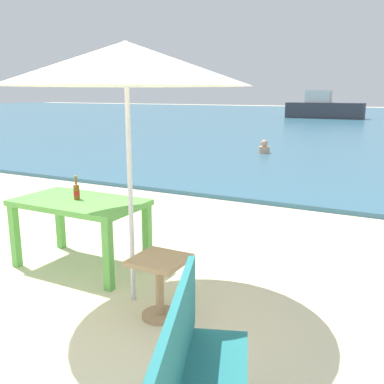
{
  "coord_description": "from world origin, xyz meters",
  "views": [
    {
      "loc": [
        2.03,
        -1.98,
        1.89
      ],
      "look_at": [
        -0.58,
        3.0,
        0.6
      ],
      "focal_mm": 40.78,
      "sensor_mm": 36.0,
      "label": 1
    }
  ],
  "objects_px": {
    "side_table_wood": "(160,279)",
    "boat_barge": "(324,108)",
    "picnic_table_green": "(80,210)",
    "patio_umbrella": "(126,64)",
    "swimmer_person": "(264,148)",
    "bench_teal_center": "(195,382)",
    "beer_bottle_amber": "(76,191)"
  },
  "relations": [
    {
      "from": "side_table_wood",
      "to": "boat_barge",
      "type": "bearing_deg",
      "value": 98.71
    },
    {
      "from": "picnic_table_green",
      "to": "patio_umbrella",
      "type": "bearing_deg",
      "value": -22.37
    },
    {
      "from": "swimmer_person",
      "to": "boat_barge",
      "type": "xyz_separation_m",
      "value": [
        -2.11,
        19.28,
        0.53
      ]
    },
    {
      "from": "patio_umbrella",
      "to": "boat_barge",
      "type": "bearing_deg",
      "value": 98.0
    },
    {
      "from": "patio_umbrella",
      "to": "swimmer_person",
      "type": "bearing_deg",
      "value": 101.48
    },
    {
      "from": "side_table_wood",
      "to": "bench_teal_center",
      "type": "distance_m",
      "value": 1.64
    },
    {
      "from": "patio_umbrella",
      "to": "picnic_table_green",
      "type": "bearing_deg",
      "value": 157.63
    },
    {
      "from": "picnic_table_green",
      "to": "beer_bottle_amber",
      "type": "distance_m",
      "value": 0.21
    },
    {
      "from": "beer_bottle_amber",
      "to": "side_table_wood",
      "type": "bearing_deg",
      "value": -22.07
    },
    {
      "from": "bench_teal_center",
      "to": "swimmer_person",
      "type": "height_order",
      "value": "bench_teal_center"
    },
    {
      "from": "bench_teal_center",
      "to": "boat_barge",
      "type": "height_order",
      "value": "boat_barge"
    },
    {
      "from": "patio_umbrella",
      "to": "boat_barge",
      "type": "height_order",
      "value": "patio_umbrella"
    },
    {
      "from": "swimmer_person",
      "to": "boat_barge",
      "type": "height_order",
      "value": "boat_barge"
    },
    {
      "from": "picnic_table_green",
      "to": "boat_barge",
      "type": "distance_m",
      "value": 28.66
    },
    {
      "from": "boat_barge",
      "to": "side_table_wood",
      "type": "bearing_deg",
      "value": -81.29
    },
    {
      "from": "picnic_table_green",
      "to": "beer_bottle_amber",
      "type": "bearing_deg",
      "value": 168.26
    },
    {
      "from": "beer_bottle_amber",
      "to": "boat_barge",
      "type": "distance_m",
      "value": 28.65
    },
    {
      "from": "patio_umbrella",
      "to": "side_table_wood",
      "type": "bearing_deg",
      "value": -22.19
    },
    {
      "from": "swimmer_person",
      "to": "bench_teal_center",
      "type": "bearing_deg",
      "value": -73.17
    },
    {
      "from": "patio_umbrella",
      "to": "bench_teal_center",
      "type": "bearing_deg",
      "value": -46.08
    },
    {
      "from": "beer_bottle_amber",
      "to": "swimmer_person",
      "type": "height_order",
      "value": "beer_bottle_amber"
    },
    {
      "from": "picnic_table_green",
      "to": "bench_teal_center",
      "type": "distance_m",
      "value": 3.0
    },
    {
      "from": "swimmer_person",
      "to": "picnic_table_green",
      "type": "bearing_deg",
      "value": -83.9
    },
    {
      "from": "beer_bottle_amber",
      "to": "boat_barge",
      "type": "xyz_separation_m",
      "value": [
        -3.06,
        28.49,
        -0.08
      ]
    },
    {
      "from": "beer_bottle_amber",
      "to": "swimmer_person",
      "type": "bearing_deg",
      "value": 95.89
    },
    {
      "from": "patio_umbrella",
      "to": "swimmer_person",
      "type": "relative_size",
      "value": 5.61
    },
    {
      "from": "picnic_table_green",
      "to": "bench_teal_center",
      "type": "height_order",
      "value": "bench_teal_center"
    },
    {
      "from": "side_table_wood",
      "to": "swimmer_person",
      "type": "bearing_deg",
      "value": 103.48
    },
    {
      "from": "patio_umbrella",
      "to": "bench_teal_center",
      "type": "xyz_separation_m",
      "value": [
        1.39,
        -1.45,
        -1.58
      ]
    },
    {
      "from": "boat_barge",
      "to": "swimmer_person",
      "type": "bearing_deg",
      "value": -83.76
    },
    {
      "from": "picnic_table_green",
      "to": "swimmer_person",
      "type": "height_order",
      "value": "picnic_table_green"
    },
    {
      "from": "swimmer_person",
      "to": "patio_umbrella",
      "type": "bearing_deg",
      "value": -78.52
    }
  ]
}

